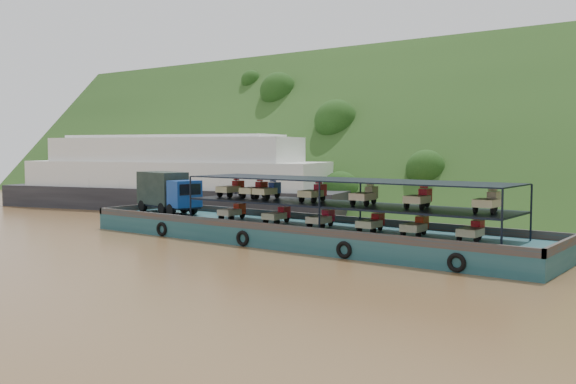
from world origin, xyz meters
The scene contains 4 objects.
ground centered at (0.00, 0.00, 0.00)m, with size 160.00×160.00×0.00m, color brown.
hillside centered at (0.00, 36.00, 0.00)m, with size 140.00×28.00×28.00m, color #1E3915.
cargo_barge centered at (0.40, -0.49, 1.15)m, with size 35.00×7.18×4.58m.
passenger_ferry centered at (-24.12, 11.69, 3.44)m, with size 40.48×19.62×7.95m.
Camera 1 is at (27.72, -36.13, 6.64)m, focal length 40.00 mm.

